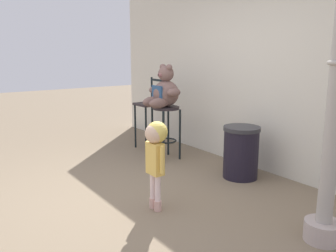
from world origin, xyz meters
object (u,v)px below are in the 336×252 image
Objects in this scene: bar_stool_with_teddy at (166,122)px; lamppost at (333,125)px; teddy_bear at (164,91)px; bar_chair_empty at (150,108)px; trash_bin at (241,152)px; child_walking at (156,146)px.

lamppost reaches higher than bar_stool_with_teddy.
teddy_bear is 0.24× the size of lamppost.
lamppost is 3.50m from bar_chair_empty.
teddy_bear is at bearing -15.18° from bar_chair_empty.
trash_bin is (1.25, 0.34, -0.70)m from teddy_bear.
teddy_bear is 2.80m from lamppost.
bar_chair_empty reaches higher than trash_bin.
trash_bin is at bearing 158.38° from lamppost.
lamppost is (2.79, -0.27, -0.01)m from teddy_bear.
teddy_bear is 1.47m from trash_bin.
bar_chair_empty is at bearing 80.34° from child_walking.
bar_chair_empty is (-3.45, 0.45, -0.35)m from lamppost.
bar_stool_with_teddy is 1.31m from trash_bin.
trash_bin is at bearing 13.77° from bar_stool_with_teddy.
bar_stool_with_teddy is 0.69m from bar_chair_empty.
bar_stool_with_teddy is 0.87× the size of child_walking.
teddy_bear is 0.77m from bar_chair_empty.
child_walking is 0.79× the size of bar_chair_empty.
bar_stool_with_teddy is at bearing 173.80° from lamppost.
lamppost reaches higher than teddy_bear.
child_walking is at bearing -37.86° from teddy_bear.
lamppost reaches higher than bar_chair_empty.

